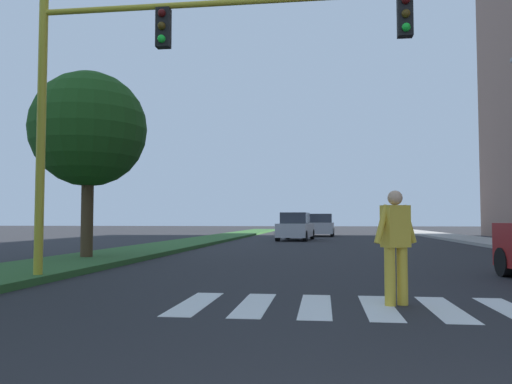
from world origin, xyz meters
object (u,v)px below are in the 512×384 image
object	(u,v)px
sedan_distant	(321,226)
sedan_far_horizon	(306,225)
tree_mid	(89,130)
traffic_light_gantry	(161,65)
pedestrian_performer	(396,242)
sedan_midblock	(296,227)

from	to	relation	value
sedan_distant	sedan_far_horizon	xyz separation A→B (m)	(-1.44, 9.29, -0.01)
tree_mid	sedan_far_horizon	bearing A→B (deg)	81.01
traffic_light_gantry	pedestrian_performer	size ratio (longest dim) A/B	5.13
traffic_light_gantry	pedestrian_performer	xyz separation A→B (m)	(4.26, -1.97, -3.42)
tree_mid	sedan_midblock	xyz separation A→B (m)	(5.38, 16.93, -3.20)
sedan_distant	sedan_far_horizon	distance (m)	9.40
sedan_far_horizon	sedan_midblock	bearing A→B (deg)	-90.30
sedan_midblock	sedan_distant	xyz separation A→B (m)	(1.54, 8.35, 0.01)
sedan_distant	sedan_far_horizon	size ratio (longest dim) A/B	0.97
traffic_light_gantry	sedan_far_horizon	bearing A→B (deg)	87.65
traffic_light_gantry	pedestrian_performer	bearing A→B (deg)	-24.77
tree_mid	traffic_light_gantry	size ratio (longest dim) A/B	0.65
pedestrian_performer	sedan_distant	distance (m)	32.16
pedestrian_performer	sedan_midblock	world-z (taller)	sedan_midblock
sedan_far_horizon	sedan_distant	bearing A→B (deg)	-81.16
traffic_light_gantry	sedan_distant	bearing A→B (deg)	84.20
tree_mid	sedan_far_horizon	size ratio (longest dim) A/B	1.21
pedestrian_performer	sedan_distant	world-z (taller)	sedan_distant
pedestrian_performer	sedan_far_horizon	distance (m)	41.52
sedan_distant	traffic_light_gantry	bearing A→B (deg)	-95.80
traffic_light_gantry	pedestrian_performer	world-z (taller)	traffic_light_gantry
traffic_light_gantry	sedan_far_horizon	size ratio (longest dim) A/B	1.86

